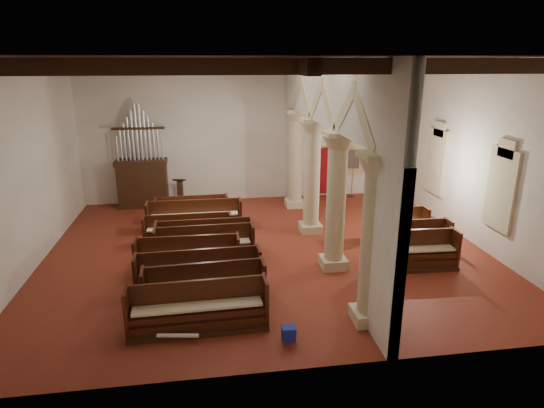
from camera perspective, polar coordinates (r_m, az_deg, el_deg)
The scene contains 32 objects.
floor at distance 14.89m, azimuth -0.64°, elevation -5.87°, with size 14.00×14.00×0.00m, color maroon.
ceiling at distance 13.66m, azimuth -0.73°, elevation 17.90°, with size 14.00×14.00×0.00m, color #312010.
wall_back at distance 19.83m, azimuth -3.07°, elevation 9.07°, with size 14.00×0.02×6.00m, color white.
wall_front at distance 8.29m, azimuth 4.98°, elevation -3.15°, with size 14.00×0.02×6.00m, color white.
wall_left at distance 14.77m, azimuth -28.75°, elevation 3.98°, with size 0.02×12.00×6.00m, color white.
wall_right at distance 16.43m, azimuth 24.43°, elevation 5.76°, with size 0.02×12.00×6.00m, color white.
ceiling_beams at distance 13.66m, azimuth -0.72°, elevation 17.14°, with size 13.80×11.80×0.30m, color #3F2014, non-canonical shape.
arcade at distance 14.21m, azimuth 6.59°, elevation 7.90°, with size 0.90×11.90×6.00m.
window_right_a at distance 15.38m, azimuth 26.92°, elevation 1.63°, with size 0.03×1.00×2.20m, color #2C6454.
window_right_b at distance 18.68m, azimuth 20.03°, elevation 5.01°, with size 0.03×1.00×2.20m, color #2C6454.
window_back at distance 21.01m, azimuth 10.78°, elevation 7.06°, with size 1.00×0.03×2.20m, color #2C6454.
pipe_organ at distance 19.75m, azimuth -15.98°, elevation 3.56°, with size 2.10×0.85×4.40m.
lectern at distance 19.69m, azimuth -11.41°, elevation 1.26°, with size 0.55×0.56×1.23m.
dossal_curtain at distance 20.73m, azimuth 6.74°, elevation 4.18°, with size 1.80×0.07×2.17m.
processional_banner at distance 20.74m, azimuth 10.04°, elevation 2.97°, with size 0.53×0.67×2.32m.
hymnal_box_a at distance 10.28m, azimuth 2.10°, elevation -15.89°, with size 0.31×0.25×0.31m, color #162F97.
hymnal_box_b at distance 12.10m, azimuth -6.22°, elevation -10.56°, with size 0.28×0.22×0.28m, color navy.
hymnal_box_c at distance 14.90m, azimuth -7.20°, elevation -4.92°, with size 0.31×0.25×0.31m, color navy.
tube_heater_a at distance 10.58m, azimuth -11.75°, elevation -15.85°, with size 0.09×0.09×0.92m, color silver.
tube_heater_b at distance 11.85m, azimuth -11.95°, elevation -11.93°, with size 0.10×0.10×1.03m, color white.
nave_pew_0 at distance 10.81m, azimuth -9.22°, elevation -13.52°, with size 3.20×0.86×1.15m.
nave_pew_1 at distance 11.63m, azimuth -8.39°, elevation -11.10°, with size 3.04×0.91×1.15m.
nave_pew_2 at distance 12.43m, azimuth -9.14°, elevation -9.19°, with size 3.32×0.84×1.13m.
nave_pew_3 at distance 13.44m, azimuth -10.47°, elevation -7.16°, with size 2.99×0.80×1.11m.
nave_pew_4 at distance 14.17m, azimuth -8.41°, elevation -5.71°, with size 3.03×0.78×1.12m.
nave_pew_5 at distance 14.83m, azimuth -8.43°, elevation -4.70°, with size 3.09×0.73×1.06m.
nave_pew_6 at distance 15.73m, azimuth -10.47°, elevation -3.62°, with size 2.96×0.65×0.96m.
nave_pew_7 at distance 16.77m, azimuth -9.65°, elevation -2.06°, with size 3.40×0.75×1.10m.
nave_pew_8 at distance 17.58m, azimuth -9.99°, elevation -1.23°, with size 2.75×0.76×1.02m.
aisle_pew_0 at distance 14.25m, azimuth 17.92°, elevation -6.18°, with size 2.28×0.86×1.15m.
aisle_pew_1 at distance 15.44m, azimuth 18.05°, elevation -4.48°, with size 1.93×0.73×1.05m.
aisle_pew_2 at distance 16.15m, azimuth 15.35°, elevation -3.12°, with size 2.07×0.80×1.15m.
Camera 1 is at (-1.85, -13.53, 5.92)m, focal length 30.00 mm.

